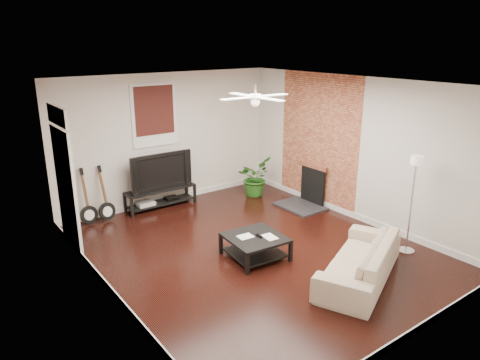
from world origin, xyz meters
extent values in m
cube|color=black|center=(0.00, 0.00, 0.00)|extent=(5.00, 6.00, 0.01)
cube|color=white|center=(0.00, 0.00, 2.80)|extent=(5.00, 6.00, 0.01)
cube|color=silver|center=(0.00, 3.00, 1.40)|extent=(5.00, 0.01, 2.80)
cube|color=silver|center=(0.00, -3.00, 1.40)|extent=(5.00, 0.01, 2.80)
cube|color=silver|center=(-2.50, 0.00, 1.40)|extent=(0.01, 6.00, 2.80)
cube|color=silver|center=(2.50, 0.00, 1.40)|extent=(0.01, 6.00, 2.80)
cube|color=#A24A34|center=(2.49, 1.00, 1.40)|extent=(0.02, 2.20, 2.80)
cube|color=black|center=(2.20, 1.00, 0.46)|extent=(0.80, 1.10, 0.92)
cube|color=#39160F|center=(-0.30, 2.97, 1.95)|extent=(1.00, 0.06, 1.30)
cube|color=white|center=(-2.46, 1.90, 1.25)|extent=(0.08, 1.00, 2.50)
cube|color=black|center=(-0.35, 2.78, 0.21)|extent=(1.52, 0.40, 0.43)
imported|color=black|center=(-0.35, 2.80, 0.82)|extent=(1.36, 0.18, 0.78)
cube|color=black|center=(-0.16, -0.23, 0.19)|extent=(0.95, 0.95, 0.37)
imported|color=#BDA48E|center=(0.69, -1.69, 0.30)|extent=(2.22, 1.60, 0.60)
imported|color=#245E1A|center=(1.73, 2.20, 0.44)|extent=(1.03, 1.00, 0.87)
camera|label=1|loc=(-4.30, -5.44, 3.46)|focal=33.36mm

